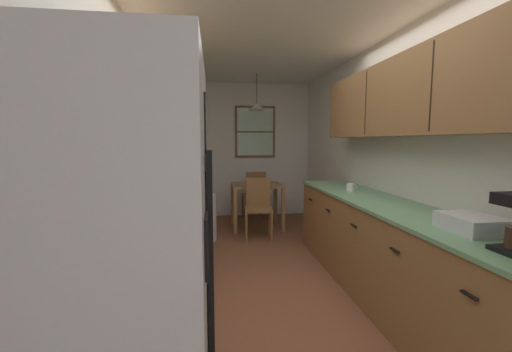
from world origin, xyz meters
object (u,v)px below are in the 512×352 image
Objects in this scene: microwave_over_range at (120,100)px; trash_bin at (204,218)px; refrigerator at (119,277)px; dining_table at (257,192)px; dining_chair_far at (255,193)px; mug_by_coffeemaker at (350,187)px; table_serving_bowl at (262,182)px; stove_range at (147,293)px; storage_canister at (160,197)px; dining_chair_near at (258,205)px; dish_rack at (472,223)px.

microwave_over_range is 0.92× the size of trash_bin.
refrigerator is 2.18× the size of dining_table.
mug_by_coffeemaker is at bearing -72.94° from dining_chair_far.
microwave_over_range reaches higher than table_serving_bowl.
trash_bin is at bearing -144.96° from dining_table.
stove_range is 1.76× the size of microwave_over_range.
storage_canister reaches higher than dining_chair_far.
refrigerator is 0.86m from stove_range.
dining_chair_near is at bearing -95.06° from dining_table.
dining_table is 2.09m from mug_by_coffeemaker.
dining_chair_near is at bearing 107.29° from dish_rack.
dish_rack is (0.92, -2.95, 0.45)m from dining_chair_near.
microwave_over_range is 2.54m from mug_by_coffeemaker.
microwave_over_range is 2.95m from trash_bin.
dining_chair_near is at bearing -103.96° from table_serving_bowl.
dining_table is at bearing 103.89° from dish_rack.
refrigerator is 2.87× the size of microwave_over_range.
refrigerator is 8.70× the size of table_serving_bowl.
refrigerator is 15.06× the size of mug_by_coffeemaker.
dining_chair_far is (1.14, 4.49, -0.40)m from refrigerator.
table_serving_bowl reaches higher than trash_bin.
dining_chair_near is 1.65m from mug_by_coffeemaker.
microwave_over_range is at bearing 171.23° from dish_rack.
trash_bin is at bearing 81.22° from storage_canister.
dining_table is at bearing 70.11° from stove_range.
stove_range is at bearing 93.95° from refrigerator.
table_serving_bowl is at bearing 66.89° from microwave_over_range.
stove_range is 1.22× the size of dining_chair_near.
stove_range is 2.10m from dish_rack.
stove_range is at bearing -89.50° from storage_canister.
dish_rack is at bearing -77.36° from table_serving_bowl.
mug_by_coffeemaker reaches higher than dining_chair_far.
dining_table is 0.19m from table_serving_bowl.
dining_chair_near is at bearing 67.20° from stove_range.
mug_by_coffeemaker is at bearing 18.09° from storage_canister.
dining_chair_near is 2.65× the size of dish_rack.
refrigerator is at bearing -86.05° from stove_range.
trash_bin is at bearing 141.69° from mug_by_coffeemaker.
dining_chair_far is at bearing 86.22° from dining_table.
dining_chair_far is at bearing 107.06° from mug_by_coffeemaker.
dining_chair_near reaches higher than table_serving_bowl.
dining_table is at bearing 35.04° from trash_bin.
microwave_over_range reaches higher than mug_by_coffeemaker.
microwave_over_range is 1.84× the size of dish_rack.
dining_chair_far is 1.48m from trash_bin.
table_serving_bowl is (1.35, 3.16, -0.93)m from microwave_over_range.
dining_chair_far is at bearing 75.78° from refrigerator.
refrigerator is at bearing -106.88° from table_serving_bowl.
mug_by_coffeemaker is (0.79, -1.91, 0.34)m from dining_table.
refrigerator is 2.65× the size of trash_bin.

